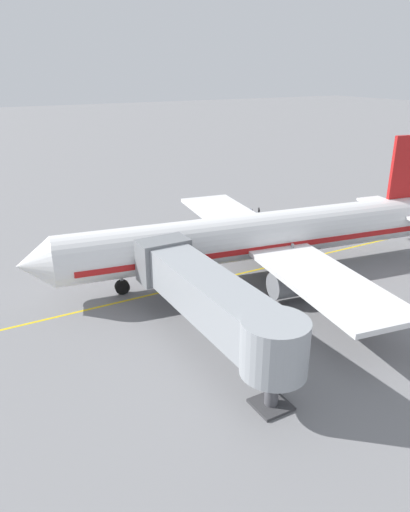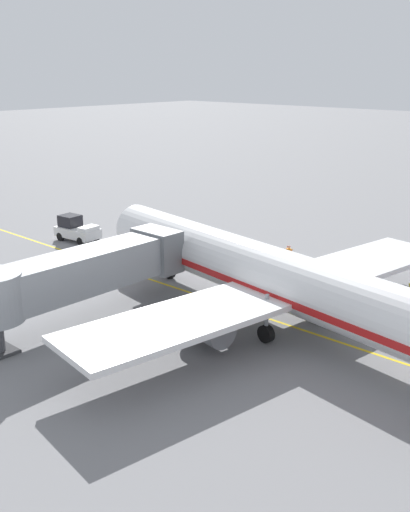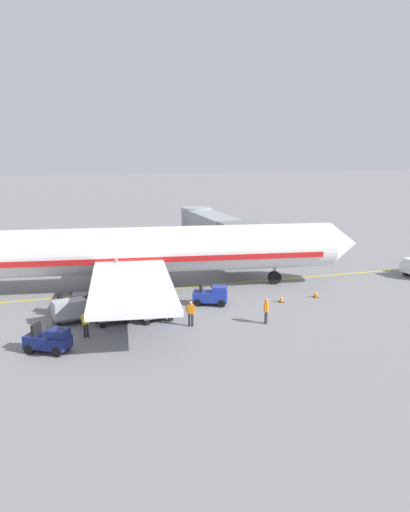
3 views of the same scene
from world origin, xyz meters
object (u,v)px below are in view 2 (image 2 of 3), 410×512
(baggage_cart_third_in_train, at_px, (406,303))
(safety_cone_nose_right, at_px, (229,265))
(jet_bridge, at_px, (81,272))
(baggage_cart_front, at_px, (342,280))
(baggage_tug_spare, at_px, (272,277))
(ground_crew_marshaller, at_px, (332,269))
(pushback_tractor, at_px, (76,229))
(parked_airliner, at_px, (274,278))
(baggage_tug_lead, at_px, (387,315))
(baggage_cart_second_in_train, at_px, (376,291))
(safety_cone_nose_left, at_px, (198,258))
(ground_crew_loader, at_px, (288,254))

(baggage_cart_third_in_train, relative_size, safety_cone_nose_right, 5.04)
(jet_bridge, xyz_separation_m, baggage_cart_front, (16.27, -9.67, -2.51))
(baggage_tug_spare, bearing_deg, ground_crew_marshaller, -34.40)
(pushback_tractor, relative_size, baggage_cart_third_in_train, 1.55)
(parked_airliner, relative_size, safety_cone_nose_right, 63.20)
(parked_airliner, relative_size, baggage_cart_third_in_train, 12.53)
(jet_bridge, relative_size, baggage_tug_lead, 5.63)
(baggage_tug_spare, xyz_separation_m, baggage_cart_front, (2.32, -4.70, 0.24))
(baggage_tug_lead, xyz_separation_m, safety_cone_nose_right, (2.00, 15.12, -0.42))
(baggage_tug_spare, xyz_separation_m, baggage_cart_second_in_train, (1.98, -7.56, 0.24))
(parked_airliner, xyz_separation_m, baggage_tug_spare, (5.82, 4.31, -2.47))
(parked_airliner, relative_size, baggage_tug_spare, 13.45)
(safety_cone_nose_left, height_order, safety_cone_nose_right, same)
(parked_airliner, relative_size, ground_crew_marshaller, 22.06)
(baggage_cart_front, bearing_deg, baggage_tug_lead, -122.60)
(parked_airliner, height_order, baggage_cart_third_in_train, parked_airliner)
(parked_airliner, bearing_deg, safety_cone_nose_left, 63.03)
(baggage_cart_third_in_train, height_order, safety_cone_nose_left, baggage_cart_third_in_train)
(pushback_tractor, height_order, safety_cone_nose_right, pushback_tractor)
(baggage_tug_spare, height_order, baggage_cart_third_in_train, baggage_tug_spare)
(ground_crew_loader, height_order, safety_cone_nose_left, ground_crew_loader)
(parked_airliner, xyz_separation_m, ground_crew_loader, (10.91, 6.36, -2.23))
(baggage_cart_front, relative_size, safety_cone_nose_left, 5.04)
(baggage_cart_second_in_train, height_order, safety_cone_nose_right, baggage_cart_second_in_train)
(jet_bridge, bearing_deg, baggage_cart_front, -30.73)
(parked_airliner, relative_size, safety_cone_nose_left, 63.20)
(jet_bridge, distance_m, baggage_tug_spare, 15.07)
(jet_bridge, bearing_deg, safety_cone_nose_left, 12.91)
(jet_bridge, bearing_deg, pushback_tractor, 55.18)
(baggage_cart_third_in_train, relative_size, ground_crew_marshaller, 1.76)
(baggage_cart_front, height_order, safety_cone_nose_left, baggage_cart_front)
(ground_crew_loader, bearing_deg, baggage_cart_front, -112.30)
(baggage_cart_second_in_train, relative_size, safety_cone_nose_right, 5.04)
(parked_airliner, bearing_deg, baggage_cart_front, -2.79)
(safety_cone_nose_left, bearing_deg, pushback_tractor, 103.01)
(ground_crew_loader, xyz_separation_m, safety_cone_nose_left, (-4.49, 6.25, -0.66))
(pushback_tractor, xyz_separation_m, baggage_cart_second_in_train, (4.44, -29.07, -0.15))
(baggage_cart_front, xyz_separation_m, safety_cone_nose_left, (-1.72, 13.01, -0.66))
(baggage_cart_second_in_train, distance_m, baggage_cart_third_in_train, 2.79)
(parked_airliner, bearing_deg, jet_bridge, 131.25)
(ground_crew_loader, bearing_deg, safety_cone_nose_right, 142.77)
(ground_crew_marshaller, bearing_deg, safety_cone_nose_left, 107.37)
(safety_cone_nose_left, distance_m, safety_cone_nose_right, 3.14)
(baggage_tug_spare, distance_m, baggage_cart_third_in_train, 10.26)
(baggage_tug_spare, height_order, ground_crew_marshaller, ground_crew_marshaller)
(parked_airliner, bearing_deg, ground_crew_marshaller, 8.76)
(baggage_tug_lead, relative_size, safety_cone_nose_right, 4.65)
(baggage_tug_lead, distance_m, safety_cone_nose_right, 15.26)
(ground_crew_loader, bearing_deg, ground_crew_marshaller, -101.93)
(baggage_cart_front, bearing_deg, safety_cone_nose_left, 97.53)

